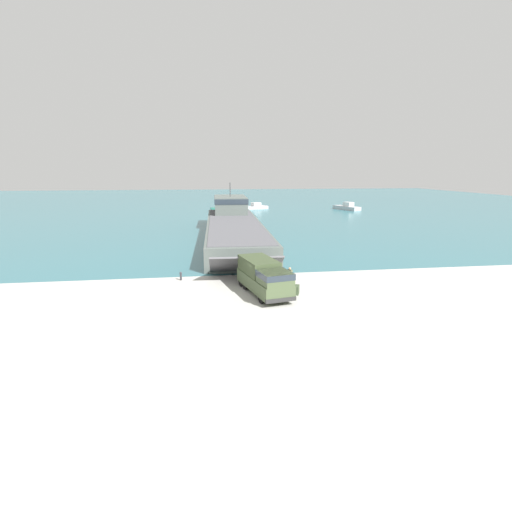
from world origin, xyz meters
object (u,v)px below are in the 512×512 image
at_px(moored_boat_a, 227,208).
at_px(moored_boat_c, 347,207).
at_px(military_truck, 264,277).
at_px(cargo_crate, 295,290).
at_px(soldier_on_ramp, 290,275).
at_px(landing_craft, 233,224).
at_px(moored_boat_b, 255,207).
at_px(mooring_bollard, 181,276).

relative_size(moored_boat_a, moored_boat_c, 0.92).
bearing_deg(military_truck, cargo_crate, 68.37).
distance_m(military_truck, moored_boat_c, 75.10).
bearing_deg(soldier_on_ramp, cargo_crate, -131.97).
xyz_separation_m(landing_craft, military_truck, (-0.08, -29.87, -0.47)).
relative_size(moored_boat_b, mooring_bollard, 9.67).
relative_size(military_truck, moored_boat_b, 0.98).
bearing_deg(moored_boat_b, mooring_bollard, 143.66).
bearing_deg(soldier_on_ramp, mooring_bollard, 121.13).
relative_size(landing_craft, moored_boat_a, 5.75).
relative_size(mooring_bollard, cargo_crate, 0.91).
relative_size(landing_craft, soldier_on_ramp, 26.01).
bearing_deg(soldier_on_ramp, moored_boat_c, 25.82).
bearing_deg(moored_boat_a, moored_boat_b, -63.08).
height_order(moored_boat_a, moored_boat_c, moored_boat_a).
distance_m(military_truck, mooring_bollard, 8.70).
height_order(moored_boat_c, cargo_crate, moored_boat_c).
xyz_separation_m(landing_craft, mooring_bollard, (-7.01, -24.71, -1.50)).
height_order(military_truck, moored_boat_b, military_truck).
bearing_deg(moored_boat_b, moored_boat_c, -125.38).
bearing_deg(moored_boat_a, mooring_bollard, 170.39).
distance_m(moored_boat_b, moored_boat_c, 23.88).
height_order(military_truck, soldier_on_ramp, military_truck).
height_order(military_truck, moored_boat_a, military_truck).
height_order(moored_boat_b, cargo_crate, moored_boat_b).
bearing_deg(mooring_bollard, soldier_on_ramp, -19.33).
bearing_deg(moored_boat_c, landing_craft, -152.75).
bearing_deg(soldier_on_ramp, landing_craft, 55.53).
distance_m(moored_boat_b, cargo_crate, 73.55).
height_order(military_truck, moored_boat_c, military_truck).
xyz_separation_m(soldier_on_ramp, mooring_bollard, (-9.49, 3.33, -0.55)).
bearing_deg(cargo_crate, moored_boat_a, 90.57).
relative_size(moored_boat_b, moored_boat_c, 0.91).
relative_size(moored_boat_c, cargo_crate, 9.73).
xyz_separation_m(military_truck, soldier_on_ramp, (2.57, 1.84, -0.48)).
height_order(landing_craft, mooring_bollard, landing_craft).
bearing_deg(mooring_bollard, moored_boat_c, 57.58).
height_order(landing_craft, moored_boat_a, landing_craft).
bearing_deg(moored_boat_a, moored_boat_c, -93.71).
relative_size(landing_craft, moored_boat_b, 5.80).
distance_m(soldier_on_ramp, moored_boat_b, 71.30).
height_order(soldier_on_ramp, moored_boat_c, moored_boat_c).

